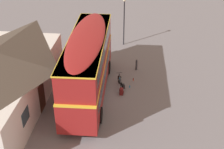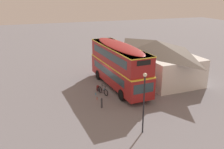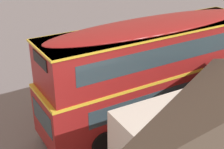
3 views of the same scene
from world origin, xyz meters
name	(u,v)px [view 2 (image 2 of 3)]	position (x,y,z in m)	size (l,w,h in m)	color
ground_plane	(112,87)	(0.00, 0.00, 0.00)	(120.00, 120.00, 0.00)	slate
double_decker_bus	(119,64)	(0.13, 0.70, 2.64)	(10.64, 3.25, 4.79)	black
touring_bicycle	(102,91)	(1.37, -1.57, 0.37)	(1.65, 0.80, 1.04)	black
backpack_on_ground	(98,88)	(0.38, -1.74, 0.30)	(0.30, 0.31, 0.58)	maroon
water_bottle_red_squeeze	(97,98)	(2.50, -2.46, 0.12)	(0.07, 0.07, 0.25)	#D84C33
water_bottle_blue_sports	(96,94)	(1.39, -2.28, 0.12)	(0.07, 0.07, 0.26)	#338CBF
pub_building	(155,57)	(-2.33, 6.42, 2.24)	(12.87, 6.76, 4.39)	silver
street_lamp	(144,97)	(9.24, -0.89, 2.88)	(0.28, 0.28, 4.67)	black
kerb_bollard	(102,103)	(4.34, -2.56, 0.50)	(0.16, 0.16, 0.97)	#333338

